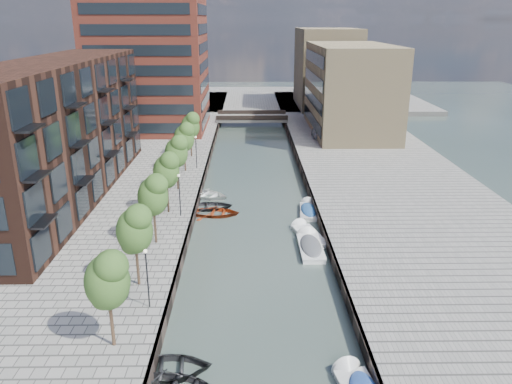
{
  "coord_description": "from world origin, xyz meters",
  "views": [
    {
      "loc": [
        -0.7,
        -20.41,
        18.75
      ],
      "look_at": [
        0.0,
        23.55,
        3.5
      ],
      "focal_mm": 35.0,
      "sensor_mm": 36.0,
      "label": 1
    }
  ],
  "objects_px": {
    "tree_5": "(184,137)",
    "sloop_2": "(216,215)",
    "motorboat_3": "(308,210)",
    "motorboat_4": "(310,246)",
    "sloop_4": "(210,209)",
    "tree_1": "(134,228)",
    "motorboat_2": "(307,235)",
    "tree_4": "(176,151)",
    "car": "(318,133)",
    "tree_0": "(107,278)",
    "tree_2": "(153,194)",
    "sloop_3": "(206,197)",
    "sloop_1": "(167,374)",
    "tree_6": "(190,125)",
    "tree_3": "(166,169)",
    "bridge": "(252,118)"
  },
  "relations": [
    {
      "from": "bridge",
      "to": "motorboat_3",
      "type": "xyz_separation_m",
      "value": [
        5.44,
        -44.76,
        -1.19
      ]
    },
    {
      "from": "sloop_2",
      "to": "motorboat_4",
      "type": "distance_m",
      "value": 11.69
    },
    {
      "from": "tree_1",
      "to": "motorboat_2",
      "type": "distance_m",
      "value": 17.5
    },
    {
      "from": "tree_1",
      "to": "sloop_1",
      "type": "relative_size",
      "value": 1.15
    },
    {
      "from": "tree_5",
      "to": "tree_2",
      "type": "bearing_deg",
      "value": -90.0
    },
    {
      "from": "tree_4",
      "to": "tree_5",
      "type": "relative_size",
      "value": 1.0
    },
    {
      "from": "tree_6",
      "to": "car",
      "type": "xyz_separation_m",
      "value": [
        18.86,
        11.33,
        -3.59
      ]
    },
    {
      "from": "motorboat_3",
      "to": "motorboat_4",
      "type": "xyz_separation_m",
      "value": [
        -0.85,
        -8.56,
        0.03
      ]
    },
    {
      "from": "tree_0",
      "to": "tree_2",
      "type": "height_order",
      "value": "same"
    },
    {
      "from": "tree_4",
      "to": "car",
      "type": "height_order",
      "value": "tree_4"
    },
    {
      "from": "tree_2",
      "to": "sloop_1",
      "type": "height_order",
      "value": "tree_2"
    },
    {
      "from": "tree_2",
      "to": "tree_1",
      "type": "bearing_deg",
      "value": -90.0
    },
    {
      "from": "sloop_1",
      "to": "bridge",
      "type": "bearing_deg",
      "value": -10.17
    },
    {
      "from": "tree_6",
      "to": "sloop_4",
      "type": "distance_m",
      "value": 18.79
    },
    {
      "from": "sloop_1",
      "to": "car",
      "type": "height_order",
      "value": "car"
    },
    {
      "from": "tree_2",
      "to": "motorboat_3",
      "type": "bearing_deg",
      "value": 33.55
    },
    {
      "from": "tree_5",
      "to": "sloop_2",
      "type": "distance_m",
      "value": 14.23
    },
    {
      "from": "tree_6",
      "to": "tree_2",
      "type": "bearing_deg",
      "value": -90.0
    },
    {
      "from": "sloop_2",
      "to": "motorboat_2",
      "type": "xyz_separation_m",
      "value": [
        8.69,
        -5.25,
        0.1
      ]
    },
    {
      "from": "sloop_4",
      "to": "motorboat_4",
      "type": "bearing_deg",
      "value": -140.96
    },
    {
      "from": "tree_6",
      "to": "car",
      "type": "height_order",
      "value": "tree_6"
    },
    {
      "from": "motorboat_4",
      "to": "car",
      "type": "relative_size",
      "value": 1.32
    },
    {
      "from": "bridge",
      "to": "tree_3",
      "type": "height_order",
      "value": "tree_3"
    },
    {
      "from": "tree_1",
      "to": "tree_3",
      "type": "bearing_deg",
      "value": 90.0
    },
    {
      "from": "tree_2",
      "to": "motorboat_4",
      "type": "distance_m",
      "value": 14.06
    },
    {
      "from": "sloop_3",
      "to": "motorboat_4",
      "type": "relative_size",
      "value": 0.92
    },
    {
      "from": "sloop_1",
      "to": "sloop_4",
      "type": "distance_m",
      "value": 25.7
    },
    {
      "from": "tree_5",
      "to": "sloop_2",
      "type": "bearing_deg",
      "value": -70.31
    },
    {
      "from": "bridge",
      "to": "sloop_4",
      "type": "xyz_separation_m",
      "value": [
        -4.75,
        -43.63,
        -1.39
      ]
    },
    {
      "from": "tree_6",
      "to": "tree_3",
      "type": "bearing_deg",
      "value": -90.0
    },
    {
      "from": "motorboat_2",
      "to": "motorboat_3",
      "type": "xyz_separation_m",
      "value": [
        0.81,
        5.93,
        0.1
      ]
    },
    {
      "from": "tree_1",
      "to": "car",
      "type": "bearing_deg",
      "value": 67.84
    },
    {
      "from": "tree_3",
      "to": "sloop_4",
      "type": "relative_size",
      "value": 1.24
    },
    {
      "from": "motorboat_4",
      "to": "sloop_4",
      "type": "bearing_deg",
      "value": 133.96
    },
    {
      "from": "sloop_4",
      "to": "car",
      "type": "height_order",
      "value": "car"
    },
    {
      "from": "tree_4",
      "to": "bridge",
      "type": "bearing_deg",
      "value": 78.0
    },
    {
      "from": "tree_6",
      "to": "motorboat_2",
      "type": "relative_size",
      "value": 1.11
    },
    {
      "from": "sloop_3",
      "to": "car",
      "type": "height_order",
      "value": "car"
    },
    {
      "from": "tree_0",
      "to": "motorboat_3",
      "type": "height_order",
      "value": "tree_0"
    },
    {
      "from": "sloop_2",
      "to": "motorboat_4",
      "type": "relative_size",
      "value": 0.87
    },
    {
      "from": "tree_0",
      "to": "motorboat_2",
      "type": "height_order",
      "value": "tree_0"
    },
    {
      "from": "tree_4",
      "to": "sloop_4",
      "type": "relative_size",
      "value": 1.24
    },
    {
      "from": "bridge",
      "to": "motorboat_2",
      "type": "xyz_separation_m",
      "value": [
        4.64,
        -50.68,
        -1.29
      ]
    },
    {
      "from": "sloop_4",
      "to": "motorboat_3",
      "type": "height_order",
      "value": "motorboat_3"
    },
    {
      "from": "tree_0",
      "to": "tree_4",
      "type": "xyz_separation_m",
      "value": [
        0.0,
        28.0,
        0.0
      ]
    },
    {
      "from": "motorboat_4",
      "to": "tree_1",
      "type": "bearing_deg",
      "value": -149.57
    },
    {
      "from": "bridge",
      "to": "sloop_3",
      "type": "bearing_deg",
      "value": -97.68
    },
    {
      "from": "tree_4",
      "to": "motorboat_2",
      "type": "distance_m",
      "value": 17.71
    },
    {
      "from": "sloop_3",
      "to": "car",
      "type": "relative_size",
      "value": 1.23
    },
    {
      "from": "bridge",
      "to": "motorboat_4",
      "type": "xyz_separation_m",
      "value": [
        4.59,
        -53.31,
        -1.16
      ]
    }
  ]
}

